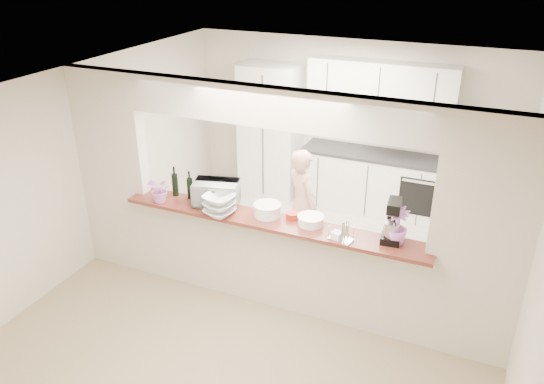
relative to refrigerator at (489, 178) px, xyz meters
The scene contains 19 objects.
floor 3.46m from the refrigerator, 127.72° to the right, with size 6.00×6.00×0.00m, color tan.
tile_overlay 2.48m from the refrigerator, 151.78° to the right, with size 5.00×2.90×0.01m, color beige.
partition 3.41m from the refrigerator, 127.72° to the right, with size 5.00×0.15×2.50m.
bar_counter 3.37m from the refrigerator, 127.68° to the right, with size 3.40×0.38×1.09m.
kitchen_cabinets 2.24m from the refrigerator, behind, with size 3.15×0.62×2.25m.
refrigerator is the anchor object (origin of this frame).
flower_left 4.38m from the refrigerator, 140.11° to the right, with size 0.27×0.24×0.30m, color #C4679F.
wine_bottle_a 4.05m from the refrigerator, 140.23° to the right, with size 0.07×0.07×0.33m.
wine_bottle_b 4.20m from the refrigerator, 141.96° to the right, with size 0.07×0.07×0.36m.
toaster_oven 3.80m from the refrigerator, 136.61° to the right, with size 0.49×0.33×0.27m, color #B6B6BB.
serving_bowls 3.85m from the refrigerator, 132.58° to the right, with size 0.32×0.32×0.23m, color white.
plate_stack_a 3.39m from the refrigerator, 129.00° to the right, with size 0.30×0.30×0.14m.
plate_stack_b 3.10m from the refrigerator, 121.89° to the right, with size 0.28×0.28×0.10m.
red_bowl 3.18m from the refrigerator, 125.75° to the right, with size 0.15×0.15×0.07m, color maroon.
tan_bowl 3.07m from the refrigerator, 122.70° to the right, with size 0.13×0.13×0.06m, color #C2AE89.
utensil_caddy 3.08m from the refrigerator, 114.06° to the right, with size 0.26×0.18×0.22m.
stand_mixer 2.74m from the refrigerator, 107.22° to the right, with size 0.21×0.31×0.43m.
flower_right 2.79m from the refrigerator, 105.81° to the right, with size 0.22×0.22×0.39m, color #B461B0.
person 2.63m from the refrigerator, 143.50° to the right, with size 0.54×0.35×1.47m, color #DDA190.
Camera 1 is at (1.98, -4.55, 3.74)m, focal length 35.00 mm.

